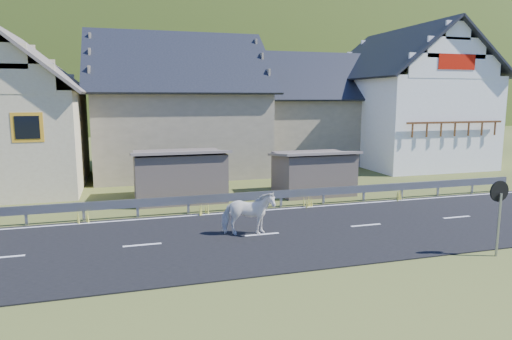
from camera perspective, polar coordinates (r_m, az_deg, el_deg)
name	(u,v)px	position (r m, az deg, el deg)	size (l,w,h in m)	color
ground	(262,236)	(15.81, 0.76, -8.20)	(160.00, 160.00, 0.00)	#3B441C
road	(262,235)	(15.80, 0.76, -8.13)	(60.00, 7.00, 0.04)	black
lane_markings	(262,234)	(15.79, 0.76, -8.05)	(60.00, 6.60, 0.01)	silver
guardrail	(236,197)	(19.09, -2.52, -3.44)	(28.10, 0.09, 0.75)	#93969B
shed_left	(179,176)	(21.36, -9.58, -0.74)	(4.30, 3.30, 2.40)	#63564C
shed_right	(313,173)	(22.61, 7.17, -0.41)	(3.80, 2.90, 2.20)	#63564C
house_cream	(8,104)	(26.99, -28.54, 7.26)	(7.80, 9.80, 8.30)	beige
house_stone_a	(177,98)	(29.62, -9.85, 8.81)	(10.80, 9.80, 8.90)	gray
house_stone_b	(310,104)	(34.19, 6.81, 8.23)	(9.80, 8.80, 8.10)	gray
house_white	(406,92)	(34.45, 18.19, 9.23)	(8.80, 10.80, 9.70)	white
mountain	(146,157)	(196.20, -13.60, 1.57)	(440.00, 280.00, 260.00)	#263B14
horse	(248,214)	(15.53, -1.00, -5.46)	(1.79, 0.82, 1.51)	white
traffic_mirror	(499,201)	(15.26, 28.08, -3.44)	(0.63, 0.17, 2.28)	#93969B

